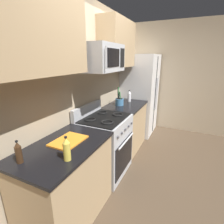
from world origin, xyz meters
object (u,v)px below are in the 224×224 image
at_px(refrigerator, 140,95).
at_px(utensil_crock, 119,101).
at_px(range_oven, 105,145).
at_px(bottle_soy, 18,153).
at_px(microwave, 102,58).
at_px(cutting_board, 69,141).
at_px(bottle_vinegar, 129,96).
at_px(bottle_oil, 67,149).

xyz_separation_m(refrigerator, utensil_crock, (-1.04, 0.10, 0.06)).
xyz_separation_m(range_oven, bottle_soy, (-1.31, 0.14, 0.53)).
distance_m(range_oven, bottle_soy, 1.42).
height_order(microwave, cutting_board, microwave).
distance_m(refrigerator, microwave, 2.02).
bearing_deg(cutting_board, microwave, 1.36).
distance_m(bottle_soy, bottle_vinegar, 2.45).
distance_m(cutting_board, bottle_oil, 0.37).
xyz_separation_m(refrigerator, bottle_soy, (-3.15, 0.15, 0.08)).
bearing_deg(microwave, utensil_crock, 4.19).
relative_size(cutting_board, bottle_vinegar, 1.56).
bearing_deg(bottle_oil, bottle_soy, 120.90).
height_order(refrigerator, bottle_soy, refrigerator).
distance_m(microwave, bottle_oil, 1.36).
distance_m(refrigerator, cutting_board, 2.66).
bearing_deg(cutting_board, refrigerator, -0.56).
xyz_separation_m(microwave, bottle_vinegar, (1.14, -0.02, -0.75)).
bearing_deg(range_oven, bottle_oil, -169.41).
relative_size(utensil_crock, cutting_board, 0.92).
bearing_deg(microwave, cutting_board, -178.64).
xyz_separation_m(utensil_crock, bottle_oil, (-1.90, -0.29, 0.03)).
xyz_separation_m(refrigerator, cutting_board, (-2.66, 0.03, -0.01)).
bearing_deg(bottle_oil, utensil_crock, 8.78).
xyz_separation_m(cutting_board, bottle_oil, (-0.28, -0.22, 0.10)).
xyz_separation_m(utensil_crock, bottle_soy, (-2.10, 0.05, 0.02)).
relative_size(refrigerator, cutting_board, 4.99).
bearing_deg(bottle_soy, refrigerator, -2.78).
relative_size(microwave, bottle_vinegar, 2.92).
distance_m(range_oven, cutting_board, 0.94).
bearing_deg(microwave, refrigerator, -1.43).
bearing_deg(refrigerator, utensil_crock, 174.33).
bearing_deg(bottle_soy, microwave, -4.66).
xyz_separation_m(utensil_crock, cutting_board, (-1.61, -0.08, -0.07)).
height_order(refrigerator, bottle_vinegar, refrigerator).
distance_m(microwave, bottle_soy, 1.52).
bearing_deg(cutting_board, bottle_vinegar, 0.09).
relative_size(cutting_board, bottle_oil, 1.64).
xyz_separation_m(cutting_board, bottle_vinegar, (1.96, 0.00, 0.10)).
bearing_deg(bottle_vinegar, cutting_board, -179.91).
distance_m(cutting_board, bottle_vinegar, 1.96).
xyz_separation_m(refrigerator, microwave, (-1.84, 0.05, 0.85)).
relative_size(range_oven, microwave, 1.57).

